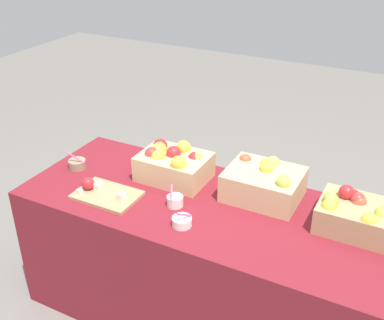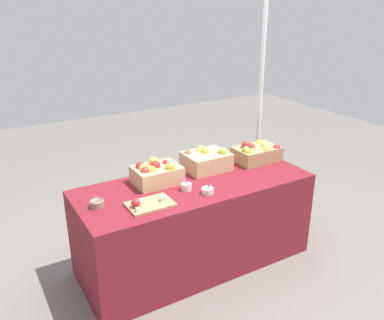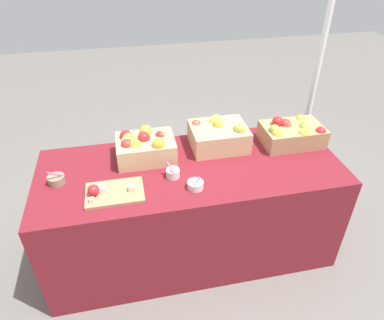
{
  "view_description": "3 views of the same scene",
  "coord_description": "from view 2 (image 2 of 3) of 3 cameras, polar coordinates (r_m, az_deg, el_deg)",
  "views": [
    {
      "loc": [
        0.86,
        -1.8,
        2.06
      ],
      "look_at": [
        -0.09,
        0.03,
        0.95
      ],
      "focal_mm": 44.76,
      "sensor_mm": 36.0,
      "label": 1
    },
    {
      "loc": [
        -1.51,
        -2.52,
        2.08
      ],
      "look_at": [
        -0.01,
        0.03,
        0.93
      ],
      "focal_mm": 37.83,
      "sensor_mm": 36.0,
      "label": 2
    },
    {
      "loc": [
        -0.36,
        -1.74,
        2.03
      ],
      "look_at": [
        -0.0,
        -0.05,
        0.82
      ],
      "focal_mm": 32.77,
      "sensor_mm": 36.0,
      "label": 3
    }
  ],
  "objects": [
    {
      "name": "sample_bowl_far",
      "position": [
        3.1,
        -0.81,
        -3.8
      ],
      "size": [
        0.08,
        0.08,
        0.1
      ],
      "color": "silver",
      "rests_on": "table"
    },
    {
      "name": "cutting_board_front",
      "position": [
        2.88,
        -6.25,
        -6.18
      ],
      "size": [
        0.32,
        0.22,
        0.08
      ],
      "color": "tan",
      "rests_on": "table"
    },
    {
      "name": "ground_plane",
      "position": [
        3.6,
        0.36,
        -13.97
      ],
      "size": [
        10.0,
        10.0,
        0.0
      ],
      "primitive_type": "plane",
      "color": "slate"
    },
    {
      "name": "apple_crate_left",
      "position": [
        3.69,
        9.1,
        1.04
      ],
      "size": [
        0.4,
        0.27,
        0.19
      ],
      "color": "tan",
      "rests_on": "table"
    },
    {
      "name": "sample_bowl_mid",
      "position": [
        3.05,
        2.21,
        -4.33
      ],
      "size": [
        0.09,
        0.1,
        0.1
      ],
      "color": "silver",
      "rests_on": "table"
    },
    {
      "name": "apple_crate_middle",
      "position": [
        3.46,
        2.04,
        -0.02
      ],
      "size": [
        0.37,
        0.3,
        0.2
      ],
      "color": "tan",
      "rests_on": "table"
    },
    {
      "name": "tent_pole",
      "position": [
        4.13,
        9.49,
        6.95
      ],
      "size": [
        0.04,
        0.04,
        2.15
      ],
      "primitive_type": "cylinder",
      "color": "white",
      "rests_on": "ground_plane"
    },
    {
      "name": "table",
      "position": [
        3.4,
        0.38,
        -8.89
      ],
      "size": [
        1.9,
        0.76,
        0.74
      ],
      "primitive_type": "cube",
      "color": "maroon",
      "rests_on": "ground_plane"
    },
    {
      "name": "sample_bowl_near",
      "position": [
        2.93,
        -13.22,
        -6.02
      ],
      "size": [
        0.1,
        0.1,
        0.11
      ],
      "color": "gray",
      "rests_on": "table"
    },
    {
      "name": "apple_crate_right",
      "position": [
        3.2,
        -5.07,
        -1.81
      ],
      "size": [
        0.36,
        0.27,
        0.19
      ],
      "color": "tan",
      "rests_on": "table"
    }
  ]
}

